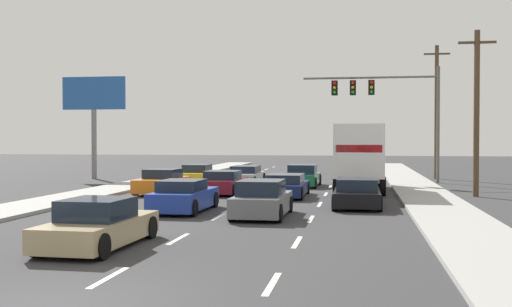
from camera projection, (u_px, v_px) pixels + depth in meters
The scene contains 19 objects.
ground_plane at pixel (268, 189), 35.32m from camera, with size 140.00×140.00×0.00m, color #333335.
sidewalk_right at pixel (429, 199), 29.03m from camera, with size 2.72×80.00×0.14m, color #9E9E99.
sidewalk_left at pixel (92, 193), 31.75m from camera, with size 2.72×80.00×0.14m, color #9E9E99.
lane_markings at pixel (260, 193), 32.58m from camera, with size 6.94×62.00×0.01m.
car_yellow at pixel (197, 175), 39.36m from camera, with size 1.83×4.21×1.23m.
car_orange at pixel (162, 182), 32.37m from camera, with size 2.02×4.22×1.28m.
car_silver at pixel (246, 176), 38.70m from camera, with size 1.89×4.61×1.17m.
car_maroon at pixel (223, 183), 32.30m from camera, with size 2.03×4.23×1.20m.
car_blue at pixel (184, 197), 24.44m from camera, with size 1.93×4.25×1.26m.
car_tan at pixel (98, 226), 16.40m from camera, with size 1.97×4.38×1.30m.
car_green at pixel (303, 177), 37.30m from camera, with size 1.98×4.28×1.31m.
car_navy at pixel (286, 186), 30.61m from camera, with size 1.98×4.54×1.13m.
car_gray at pixel (262, 200), 22.77m from camera, with size 1.89×4.07×1.36m.
box_truck at pixel (360, 154), 33.24m from camera, with size 2.70×8.39×3.57m.
car_black at pixel (357, 194), 26.11m from camera, with size 1.98×4.53×1.21m.
traffic_signal_mast at pixel (377, 96), 40.57m from camera, with size 8.76×0.69×7.48m.
utility_pole_mid at pixel (477, 111), 30.60m from camera, with size 1.80×0.28×8.17m.
utility_pole_far at pixel (436, 110), 44.17m from camera, with size 1.80×0.28×9.45m.
roadside_billboard at pixel (94, 105), 44.13m from camera, with size 4.64×0.36×7.23m.
Camera 1 is at (5.08, -9.90, 2.87)m, focal length 43.82 mm.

